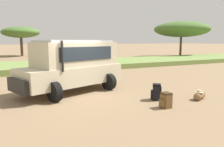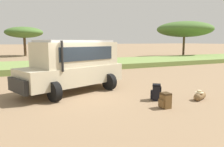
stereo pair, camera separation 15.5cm
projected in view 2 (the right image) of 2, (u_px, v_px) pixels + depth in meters
The scene contains 8 objects.
ground_plane at pixel (79, 94), 9.87m from camera, with size 320.00×320.00×0.00m, color #8C7051.
grass_bank at pixel (45, 66), 19.28m from camera, with size 120.00×7.00×0.44m.
safari_vehicle at pixel (74, 64), 10.35m from camera, with size 5.43×3.70×2.44m.
backpack_beside_front_wheel at pixel (156, 92), 8.91m from camera, with size 0.52×0.51×0.66m.
backpack_cluster_center at pixel (165, 101), 7.85m from camera, with size 0.41×0.37×0.56m.
duffel_bag_low_black_case at pixel (200, 96), 8.98m from camera, with size 0.80×0.53×0.41m.
acacia_tree_right_mid at pixel (24, 32), 34.65m from camera, with size 5.81×6.04×4.62m.
acacia_tree_far_right at pixel (184, 29), 32.29m from camera, with size 7.91×8.35×5.25m.
Camera 2 is at (-2.71, -9.35, 2.40)m, focal length 35.00 mm.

